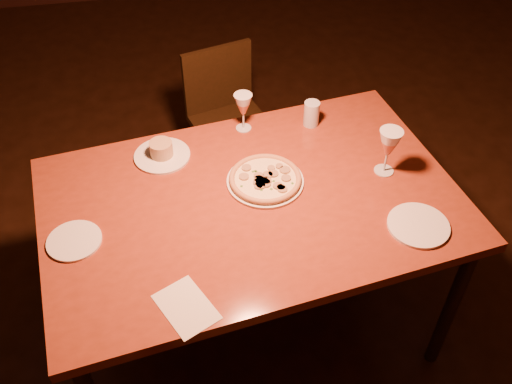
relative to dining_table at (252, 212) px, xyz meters
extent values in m
plane|color=black|center=(-0.06, 0.12, -0.76)|extent=(7.00, 7.00, 0.00)
cube|color=maroon|center=(0.00, 0.00, 0.05)|extent=(1.68, 1.21, 0.04)
cylinder|color=black|center=(-0.77, 0.33, -0.37)|extent=(0.06, 0.06, 0.79)
cylinder|color=black|center=(0.77, -0.33, -0.37)|extent=(0.06, 0.06, 0.79)
cylinder|color=black|center=(0.64, 0.53, -0.37)|extent=(0.06, 0.06, 0.79)
cube|color=black|center=(0.07, 0.98, -0.34)|extent=(0.49, 0.49, 0.04)
cube|color=black|center=(0.02, 1.16, -0.13)|extent=(0.39, 0.13, 0.38)
cylinder|color=black|center=(-0.04, 0.78, -0.56)|extent=(0.03, 0.03, 0.40)
cylinder|color=black|center=(-0.13, 1.09, -0.56)|extent=(0.03, 0.03, 0.40)
cylinder|color=black|center=(0.27, 0.87, -0.56)|extent=(0.03, 0.03, 0.40)
cylinder|color=black|center=(0.18, 1.18, -0.56)|extent=(0.03, 0.03, 0.40)
cylinder|color=silver|center=(0.07, 0.08, 0.08)|extent=(0.30, 0.30, 0.01)
cylinder|color=beige|center=(0.07, 0.08, 0.09)|extent=(0.27, 0.27, 0.01)
torus|color=tan|center=(0.07, 0.08, 0.10)|extent=(0.28, 0.28, 0.02)
cylinder|color=silver|center=(-0.31, 0.31, 0.08)|extent=(0.23, 0.23, 0.01)
cylinder|color=tan|center=(-0.31, 0.31, 0.12)|extent=(0.09, 0.09, 0.06)
cylinder|color=#B6BFC7|center=(0.34, 0.41, 0.13)|extent=(0.07, 0.07, 0.11)
cylinder|color=silver|center=(-0.65, -0.10, 0.08)|extent=(0.19, 0.19, 0.01)
cylinder|color=silver|center=(0.56, -0.25, 0.08)|extent=(0.22, 0.22, 0.01)
cube|color=silver|center=(-0.29, -0.44, 0.07)|extent=(0.22, 0.25, 0.00)
camera|label=1|loc=(-0.27, -1.50, 1.58)|focal=40.00mm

